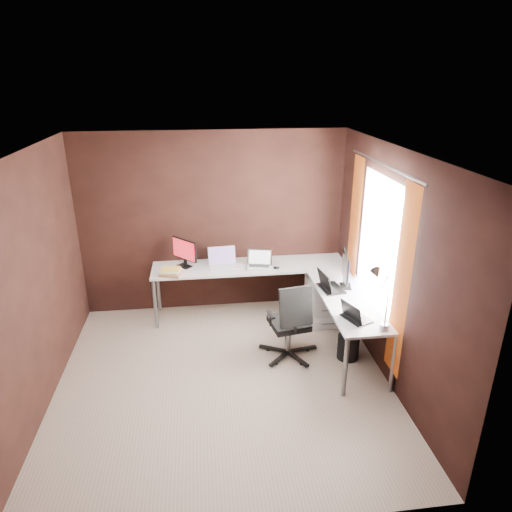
# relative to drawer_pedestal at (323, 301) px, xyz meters

# --- Properties ---
(room) EXTENTS (3.60, 3.60, 2.50)m
(room) POSITION_rel_drawer_pedestal_xyz_m (-1.09, -1.08, 0.98)
(room) COLOR tan
(room) RESTS_ON ground
(desk) EXTENTS (2.65, 2.25, 0.73)m
(desk) POSITION_rel_drawer_pedestal_xyz_m (-0.59, -0.11, 0.38)
(desk) COLOR white
(desk) RESTS_ON ground
(drawer_pedestal) EXTENTS (0.42, 0.50, 0.60)m
(drawer_pedestal) POSITION_rel_drawer_pedestal_xyz_m (0.00, 0.00, 0.00)
(drawer_pedestal) COLOR white
(drawer_pedestal) RESTS_ON ground
(monitor_left) EXTENTS (0.32, 0.34, 0.39)m
(monitor_left) POSITION_rel_drawer_pedestal_xyz_m (-1.83, 0.43, 0.65)
(monitor_left) COLOR black
(monitor_left) RESTS_ON desk
(monitor_right) EXTENTS (0.17, 0.52, 0.43)m
(monitor_right) POSITION_rel_drawer_pedestal_xyz_m (0.11, -0.47, 0.68)
(monitor_right) COLOR black
(monitor_right) RESTS_ON desk
(laptop_white) EXTENTS (0.39, 0.29, 0.25)m
(laptop_white) POSITION_rel_drawer_pedestal_xyz_m (-1.33, 0.38, 0.48)
(laptop_white) COLOR white
(laptop_white) RESTS_ON desk
(laptop_silver) EXTENTS (0.38, 0.31, 0.22)m
(laptop_silver) POSITION_rel_drawer_pedestal_xyz_m (-0.84, 0.28, 0.48)
(laptop_silver) COLOR silver
(laptop_silver) RESTS_ON desk
(laptop_black_big) EXTENTS (0.30, 0.39, 0.24)m
(laptop_black_big) POSITION_rel_drawer_pedestal_xyz_m (-0.10, -0.51, 0.48)
(laptop_black_big) COLOR black
(laptop_black_big) RESTS_ON desk
(laptop_black_small) EXTENTS (0.32, 0.37, 0.21)m
(laptop_black_small) POSITION_rel_drawer_pedestal_xyz_m (-0.03, -1.26, 0.48)
(laptop_black_small) COLOR black
(laptop_black_small) RESTS_ON desk
(book_stack) EXTENTS (0.31, 0.28, 0.08)m
(book_stack) POSITION_rel_drawer_pedestal_xyz_m (-2.02, 0.17, 0.47)
(book_stack) COLOR #91614E
(book_stack) RESTS_ON desk
(mouse_left) EXTENTS (0.09, 0.06, 0.03)m
(mouse_left) POSITION_rel_drawer_pedestal_xyz_m (-2.03, 0.15, 0.45)
(mouse_left) COLOR black
(mouse_left) RESTS_ON desk
(mouse_corner) EXTENTS (0.10, 0.08, 0.03)m
(mouse_corner) POSITION_rel_drawer_pedestal_xyz_m (-0.62, 0.18, 0.45)
(mouse_corner) COLOR black
(mouse_corner) RESTS_ON desk
(desk_lamp) EXTENTS (0.20, 0.24, 0.66)m
(desk_lamp) POSITION_rel_drawer_pedestal_xyz_m (0.14, -1.43, 0.85)
(desk_lamp) COLOR slate
(desk_lamp) RESTS_ON desk
(office_chair) EXTENTS (0.55, 0.56, 0.98)m
(office_chair) POSITION_rel_drawer_pedestal_xyz_m (-0.62, -0.78, -0.01)
(office_chair) COLOR black
(office_chair) RESTS_ON ground
(wastebasket) EXTENTS (0.30, 0.30, 0.30)m
(wastebasket) POSITION_rel_drawer_pedestal_xyz_m (0.07, -0.90, -0.15)
(wastebasket) COLOR black
(wastebasket) RESTS_ON ground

